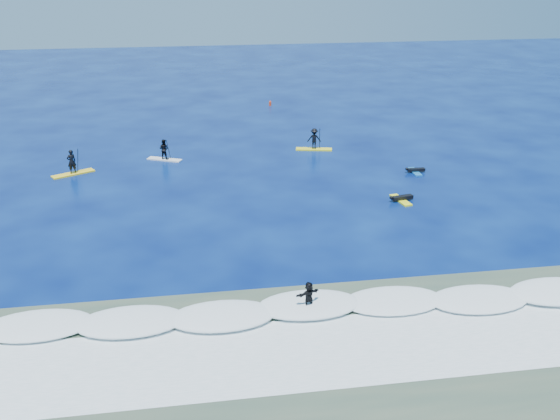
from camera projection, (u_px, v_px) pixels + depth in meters
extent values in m
plane|color=#030D42|center=(261.00, 226.00, 37.41)|extent=(160.00, 160.00, 0.00)
cube|color=#364A3D|center=(305.00, 368.00, 24.62)|extent=(90.00, 13.00, 0.01)
cube|color=white|center=(288.00, 314.00, 28.28)|extent=(40.00, 6.00, 0.30)
cube|color=silver|center=(301.00, 353.00, 25.54)|extent=(34.00, 5.00, 0.02)
cube|color=yellow|center=(73.00, 174.00, 46.17)|extent=(3.09, 2.18, 0.10)
imported|color=black|center=(72.00, 161.00, 45.81)|extent=(0.78, 0.69, 1.78)
cylinder|color=black|center=(78.00, 161.00, 46.10)|extent=(0.39, 0.65, 2.08)
cube|color=black|center=(79.00, 174.00, 46.48)|extent=(0.12, 0.03, 0.31)
cube|color=silver|center=(165.00, 159.00, 49.35)|extent=(2.81, 1.83, 0.09)
imported|color=black|center=(164.00, 149.00, 49.03)|extent=(0.96, 0.88, 1.60)
cylinder|color=black|center=(169.00, 150.00, 48.94)|extent=(0.31, 0.60, 1.86)
cube|color=black|center=(169.00, 161.00, 49.28)|extent=(0.11, 0.03, 0.28)
cube|color=yellow|center=(314.00, 149.00, 51.95)|extent=(3.08, 1.38, 0.10)
imported|color=black|center=(314.00, 139.00, 51.60)|extent=(1.22, 0.86, 1.72)
cylinder|color=black|center=(320.00, 139.00, 51.60)|extent=(0.19, 0.68, 2.00)
cube|color=black|center=(319.00, 150.00, 51.96)|extent=(0.12, 0.03, 0.30)
cube|color=#F8FD1B|center=(401.00, 200.00, 41.22)|extent=(0.94, 2.18, 0.10)
cube|color=black|center=(402.00, 197.00, 41.19)|extent=(1.51, 0.64, 0.24)
sphere|color=black|center=(391.00, 198.00, 40.90)|extent=(0.24, 0.24, 0.24)
cube|color=#1765AD|center=(415.00, 172.00, 46.57)|extent=(0.55, 1.91, 0.09)
cube|color=black|center=(416.00, 170.00, 46.52)|extent=(1.32, 0.37, 0.22)
sphere|color=black|center=(407.00, 169.00, 46.40)|extent=(0.22, 0.22, 0.22)
cube|color=silver|center=(308.00, 308.00, 28.36)|extent=(1.99, 1.21, 0.10)
imported|color=black|center=(309.00, 295.00, 28.09)|extent=(1.26, 0.80, 1.30)
cylinder|color=red|center=(270.00, 104.00, 66.82)|extent=(0.27, 0.27, 0.44)
cone|color=red|center=(270.00, 101.00, 66.69)|extent=(0.19, 0.19, 0.21)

